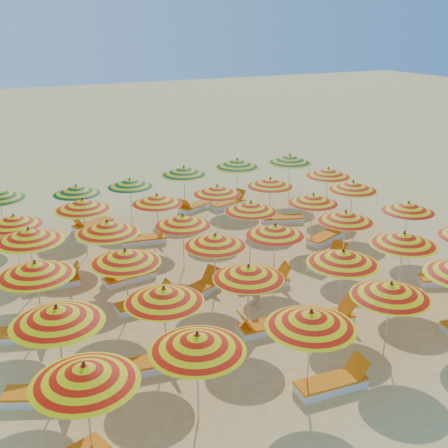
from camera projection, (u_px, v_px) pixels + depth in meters
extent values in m
plane|color=#EAC968|center=(231.00, 273.00, 19.03)|extent=(120.00, 120.00, 0.00)
cylinder|color=silver|center=(88.00, 414.00, 10.67)|extent=(0.04, 0.04, 2.07)
cone|color=#D96B00|center=(84.00, 374.00, 10.36)|extent=(2.64, 2.64, 0.39)
sphere|color=black|center=(83.00, 363.00, 10.29)|extent=(0.07, 0.07, 0.07)
cylinder|color=silver|center=(198.00, 379.00, 11.74)|extent=(0.04, 0.04, 2.04)
cone|color=#D96B00|center=(197.00, 342.00, 11.44)|extent=(2.62, 2.62, 0.39)
sphere|color=black|center=(197.00, 333.00, 11.36)|extent=(0.07, 0.07, 0.07)
cylinder|color=silver|center=(309.00, 354.00, 12.61)|extent=(0.04, 0.04, 2.04)
cone|color=#D96B00|center=(311.00, 319.00, 12.30)|extent=(2.64, 2.64, 0.39)
sphere|color=black|center=(312.00, 310.00, 12.23)|extent=(0.07, 0.07, 0.07)
cylinder|color=silver|center=(387.00, 321.00, 14.05)|extent=(0.04, 0.04, 1.98)
cone|color=#D96B00|center=(391.00, 290.00, 13.76)|extent=(2.37, 2.37, 0.38)
sphere|color=black|center=(392.00, 282.00, 13.68)|extent=(0.07, 0.07, 0.07)
cylinder|color=silver|center=(61.00, 351.00, 12.67)|extent=(0.04, 0.04, 2.11)
cone|color=#D96B00|center=(57.00, 315.00, 12.36)|extent=(2.33, 2.33, 0.40)
sphere|color=black|center=(56.00, 306.00, 12.28)|extent=(0.07, 0.07, 0.07)
cylinder|color=silver|center=(165.00, 326.00, 13.83)|extent=(0.04, 0.04, 1.96)
cone|color=#D96B00|center=(164.00, 295.00, 13.54)|extent=(2.19, 2.19, 0.37)
sphere|color=black|center=(164.00, 287.00, 13.47)|extent=(0.07, 0.07, 0.07)
cylinder|color=silver|center=(248.00, 300.00, 15.12)|extent=(0.04, 0.04, 1.93)
cone|color=#D96B00|center=(248.00, 272.00, 14.83)|extent=(2.56, 2.56, 0.37)
sphere|color=black|center=(249.00, 265.00, 14.76)|extent=(0.06, 0.06, 0.06)
cylinder|color=silver|center=(341.00, 286.00, 15.83)|extent=(0.04, 0.04, 2.04)
cone|color=#D96B00|center=(343.00, 257.00, 15.53)|extent=(2.30, 2.30, 0.39)
sphere|color=black|center=(344.00, 250.00, 15.45)|extent=(0.07, 0.07, 0.07)
cylinder|color=silver|center=(401.00, 266.00, 17.12)|extent=(0.04, 0.04, 2.03)
cone|color=#D96B00|center=(404.00, 239.00, 16.82)|extent=(2.66, 2.66, 0.39)
sphere|color=black|center=(405.00, 232.00, 16.74)|extent=(0.07, 0.07, 0.07)
cylinder|color=silver|center=(39.00, 299.00, 15.08)|extent=(0.04, 0.04, 2.05)
cone|color=#D96B00|center=(35.00, 269.00, 14.77)|extent=(2.61, 2.61, 0.39)
sphere|color=black|center=(34.00, 261.00, 14.69)|extent=(0.07, 0.07, 0.07)
cylinder|color=silver|center=(127.00, 284.00, 15.94)|extent=(0.04, 0.04, 2.01)
cone|color=#D96B00|center=(125.00, 256.00, 15.64)|extent=(2.17, 2.17, 0.38)
sphere|color=black|center=(125.00, 249.00, 15.57)|extent=(0.07, 0.07, 0.07)
cylinder|color=silver|center=(215.00, 265.00, 17.29)|extent=(0.04, 0.04, 1.92)
cone|color=#D96B00|center=(215.00, 240.00, 17.00)|extent=(2.22, 2.22, 0.37)
sphere|color=black|center=(215.00, 234.00, 16.93)|extent=(0.06, 0.06, 0.06)
cylinder|color=silver|center=(274.00, 253.00, 18.23)|extent=(0.04, 0.04, 1.87)
cone|color=#D96B00|center=(275.00, 230.00, 17.95)|extent=(2.02, 2.02, 0.36)
sphere|color=black|center=(275.00, 224.00, 17.88)|extent=(0.06, 0.06, 0.06)
cylinder|color=silver|center=(344.00, 239.00, 19.35)|extent=(0.04, 0.04, 1.92)
cone|color=#D96B00|center=(346.00, 216.00, 19.06)|extent=(2.32, 2.32, 0.37)
sphere|color=black|center=(346.00, 211.00, 18.99)|extent=(0.06, 0.06, 0.06)
cylinder|color=silver|center=(406.00, 228.00, 20.45)|extent=(0.04, 0.04, 1.86)
cone|color=#D96B00|center=(408.00, 207.00, 20.18)|extent=(2.24, 2.24, 0.35)
sphere|color=black|center=(409.00, 202.00, 20.11)|extent=(0.06, 0.06, 0.06)
cylinder|color=silver|center=(32.00, 262.00, 17.29)|extent=(0.04, 0.04, 2.09)
cone|color=#D96B00|center=(29.00, 235.00, 16.98)|extent=(2.56, 2.56, 0.40)
sphere|color=black|center=(28.00, 228.00, 16.90)|extent=(0.07, 0.07, 0.07)
cylinder|color=silver|center=(109.00, 253.00, 18.02)|extent=(0.04, 0.04, 2.05)
cone|color=#D96B00|center=(107.00, 227.00, 17.72)|extent=(2.55, 2.55, 0.39)
sphere|color=black|center=(107.00, 220.00, 17.64)|extent=(0.07, 0.07, 0.07)
cylinder|color=silver|center=(183.00, 243.00, 19.05)|extent=(0.04, 0.04, 1.88)
cone|color=#D96B00|center=(183.00, 220.00, 18.77)|extent=(2.04, 2.04, 0.36)
sphere|color=black|center=(183.00, 215.00, 18.70)|extent=(0.06, 0.06, 0.06)
cylinder|color=silver|center=(250.00, 228.00, 20.33)|extent=(0.04, 0.04, 1.92)
cone|color=#D96B00|center=(251.00, 207.00, 20.05)|extent=(2.23, 2.23, 0.37)
sphere|color=black|center=(251.00, 201.00, 19.97)|extent=(0.06, 0.06, 0.06)
cylinder|color=silver|center=(312.00, 219.00, 21.33)|extent=(0.04, 0.04, 1.88)
cone|color=#D96B00|center=(313.00, 199.00, 21.05)|extent=(1.96, 1.96, 0.36)
sphere|color=black|center=(313.00, 193.00, 20.98)|extent=(0.06, 0.06, 0.06)
cylinder|color=silver|center=(351.00, 207.00, 22.56)|extent=(0.04, 0.04, 2.00)
cone|color=#D96B00|center=(353.00, 186.00, 22.26)|extent=(2.59, 2.59, 0.38)
sphere|color=black|center=(353.00, 181.00, 22.19)|extent=(0.07, 0.07, 0.07)
cylinder|color=silver|center=(17.00, 242.00, 19.18)|extent=(0.04, 0.04, 1.85)
cone|color=#D96B00|center=(14.00, 220.00, 18.90)|extent=(1.86, 1.86, 0.35)
sphere|color=black|center=(13.00, 214.00, 18.83)|extent=(0.06, 0.06, 0.06)
cylinder|color=silver|center=(85.00, 228.00, 20.14)|extent=(0.04, 0.04, 2.06)
cone|color=#D96B00|center=(83.00, 205.00, 19.84)|extent=(2.52, 2.52, 0.39)
sphere|color=black|center=(82.00, 198.00, 19.76)|extent=(0.07, 0.07, 0.07)
cylinder|color=silver|center=(158.00, 220.00, 21.29)|extent=(0.04, 0.04, 1.88)
cone|color=#D96B00|center=(157.00, 199.00, 21.01)|extent=(2.43, 2.43, 0.36)
sphere|color=black|center=(157.00, 194.00, 20.94)|extent=(0.06, 0.06, 0.06)
cylinder|color=silver|center=(217.00, 209.00, 22.40)|extent=(0.04, 0.04, 1.89)
cone|color=#D96B00|center=(217.00, 190.00, 22.12)|extent=(2.13, 2.13, 0.36)
sphere|color=black|center=(217.00, 185.00, 22.05)|extent=(0.06, 0.06, 0.06)
cylinder|color=silver|center=(270.00, 201.00, 23.39)|extent=(0.04, 0.04, 1.90)
cone|color=#D96B00|center=(270.00, 182.00, 23.11)|extent=(2.43, 2.43, 0.36)
sphere|color=black|center=(270.00, 177.00, 23.04)|extent=(0.06, 0.06, 0.06)
cylinder|color=silver|center=(327.00, 192.00, 24.50)|extent=(0.04, 0.04, 2.00)
cone|color=#D96B00|center=(328.00, 172.00, 24.20)|extent=(2.29, 2.29, 0.38)
sphere|color=black|center=(328.00, 168.00, 24.13)|extent=(0.07, 0.07, 0.07)
cylinder|color=silver|center=(2.00, 216.00, 21.53)|extent=(0.04, 0.04, 1.98)
cylinder|color=silver|center=(78.00, 209.00, 22.50)|extent=(0.04, 0.04, 1.86)
cone|color=#636B09|center=(76.00, 190.00, 22.22)|extent=(2.27, 2.27, 0.35)
sphere|color=black|center=(76.00, 185.00, 22.15)|extent=(0.06, 0.06, 0.06)
cylinder|color=silver|center=(131.00, 201.00, 23.47)|extent=(0.04, 0.04, 1.85)
cone|color=#636B09|center=(130.00, 183.00, 23.19)|extent=(2.12, 2.12, 0.35)
sphere|color=black|center=(130.00, 178.00, 23.12)|extent=(0.06, 0.06, 0.06)
cylinder|color=silver|center=(184.00, 190.00, 24.70)|extent=(0.04, 0.04, 2.02)
cone|color=#636B09|center=(184.00, 171.00, 24.39)|extent=(2.20, 2.20, 0.39)
sphere|color=black|center=(184.00, 166.00, 24.32)|extent=(0.07, 0.07, 0.07)
cylinder|color=silver|center=(237.00, 183.00, 25.71)|extent=(0.04, 0.04, 2.09)
cone|color=#636B09|center=(237.00, 163.00, 25.40)|extent=(2.58, 2.58, 0.40)
sphere|color=black|center=(237.00, 158.00, 25.32)|extent=(0.07, 0.07, 0.07)
cylinder|color=silver|center=(289.00, 178.00, 26.42)|extent=(0.04, 0.04, 2.11)
cone|color=#636B09|center=(290.00, 159.00, 26.10)|extent=(2.75, 2.75, 0.40)
sphere|color=black|center=(290.00, 154.00, 26.02)|extent=(0.07, 0.07, 0.07)
cube|color=white|center=(331.00, 385.00, 13.02)|extent=(1.74, 0.71, 0.20)
cube|color=orange|center=(331.00, 381.00, 12.97)|extent=(1.74, 0.71, 0.06)
cube|color=orange|center=(357.00, 366.00, 13.14)|extent=(0.41, 0.61, 0.48)
cube|color=white|center=(42.00, 397.00, 12.61)|extent=(1.79, 1.22, 0.20)
cube|color=orange|center=(41.00, 393.00, 12.56)|extent=(1.79, 1.22, 0.06)
cube|color=orange|center=(72.00, 384.00, 12.51)|extent=(0.57, 0.68, 0.48)
cube|color=white|center=(149.00, 366.00, 13.73)|extent=(1.77, 0.83, 0.20)
cube|color=orange|center=(148.00, 362.00, 13.68)|extent=(1.77, 0.83, 0.06)
cube|color=orange|center=(176.00, 349.00, 13.81)|extent=(0.45, 0.63, 0.48)
cube|color=white|center=(269.00, 328.00, 15.46)|extent=(1.73, 0.69, 0.20)
cube|color=orange|center=(269.00, 323.00, 15.42)|extent=(1.73, 0.69, 0.06)
cube|color=orange|center=(246.00, 321.00, 15.09)|extent=(0.40, 0.60, 0.48)
cube|color=white|center=(324.00, 319.00, 15.89)|extent=(1.79, 0.97, 0.20)
cube|color=orange|center=(324.00, 315.00, 15.85)|extent=(1.79, 0.97, 0.06)
cube|color=orange|center=(347.00, 306.00, 15.91)|extent=(0.49, 0.65, 0.48)
cube|color=white|center=(445.00, 281.00, 18.20)|extent=(1.79, 1.24, 0.20)
cube|color=orange|center=(446.00, 277.00, 18.15)|extent=(1.79, 1.24, 0.06)
cube|color=white|center=(23.00, 336.00, 15.07)|extent=(1.80, 1.09, 0.20)
cube|color=orange|center=(22.00, 331.00, 15.02)|extent=(1.80, 1.09, 0.06)
cube|color=orange|center=(48.00, 322.00, 15.04)|extent=(0.53, 0.67, 0.48)
cube|color=white|center=(144.00, 305.00, 16.68)|extent=(1.74, 0.69, 0.20)
cube|color=orange|center=(144.00, 301.00, 16.64)|extent=(1.74, 0.69, 0.06)
cube|color=orange|center=(166.00, 289.00, 16.89)|extent=(0.40, 0.60, 0.48)
cube|color=white|center=(197.00, 292.00, 17.49)|extent=(1.79, 1.21, 0.20)
cube|color=orange|center=(197.00, 288.00, 17.44)|extent=(1.79, 1.21, 0.06)
cube|color=orange|center=(212.00, 274.00, 17.87)|extent=(0.56, 0.68, 0.48)
cube|color=white|center=(263.00, 283.00, 18.10)|extent=(1.78, 0.93, 0.20)
cube|color=orange|center=(263.00, 279.00, 18.05)|extent=(1.78, 0.93, 0.06)
cube|color=orange|center=(283.00, 270.00, 18.14)|extent=(0.48, 0.64, 0.48)
cube|color=white|center=(327.00, 263.00, 19.52)|extent=(1.80, 1.15, 0.20)
cube|color=orange|center=(327.00, 260.00, 19.48)|extent=(1.80, 1.15, 0.06)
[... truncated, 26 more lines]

